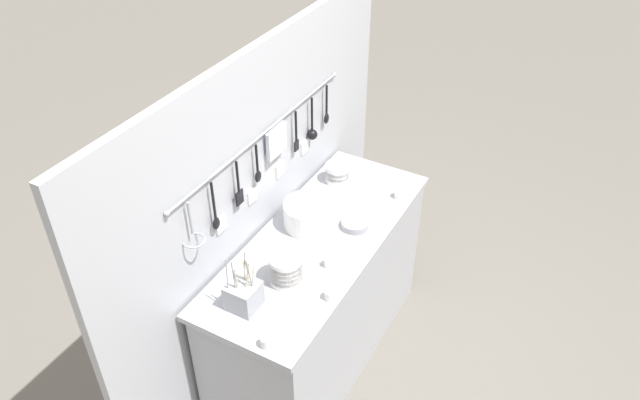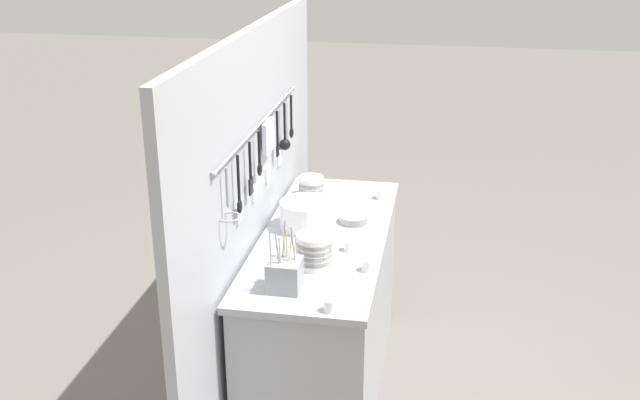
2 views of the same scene
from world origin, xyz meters
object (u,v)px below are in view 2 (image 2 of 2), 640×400
steel_mixing_bowl (354,219)px  cup_back_right (350,245)px  cup_by_caddy (330,305)px  bowl_stack_nested_right (311,186)px  cup_front_right (381,194)px  bowl_stack_tall_left (314,251)px  cup_front_left (368,265)px  plate_stack (307,215)px  cutlery_caddy (285,274)px

steel_mixing_bowl → cup_back_right: 0.31m
cup_back_right → cup_by_caddy: bearing=-179.9°
bowl_stack_nested_right → steel_mixing_bowl: bearing=-139.7°
bowl_stack_nested_right → cup_by_caddy: bowl_stack_nested_right is taller
cup_front_right → cup_back_right: same height
bowl_stack_tall_left → cup_front_right: 0.85m
cup_front_left → cup_back_right: same height
plate_stack → cup_back_right: (-0.21, -0.23, -0.04)m
bowl_stack_nested_right → cup_front_right: bowl_stack_nested_right is taller
bowl_stack_tall_left → bowl_stack_nested_right: 0.82m
bowl_stack_tall_left → cutlery_caddy: bearing=160.4°
steel_mixing_bowl → cup_front_right: 0.35m
bowl_stack_tall_left → cup_front_right: (0.82, -0.20, -0.05)m
bowl_stack_nested_right → cutlery_caddy: bearing=-175.2°
cutlery_caddy → cup_back_right: (0.39, -0.20, -0.04)m
cutlery_caddy → cup_front_right: 1.07m
steel_mixing_bowl → cup_front_left: size_ratio=2.73×
bowl_stack_nested_right → cup_front_right: 0.36m
plate_stack → steel_mixing_bowl: (0.10, -0.21, -0.05)m
plate_stack → cup_back_right: size_ratio=4.94×
cup_front_left → cutlery_caddy: bearing=125.5°
bowl_stack_tall_left → plate_stack: 0.41m
bowl_stack_tall_left → plate_stack: bearing=15.4°
cup_back_right → cup_front_right: bearing=-6.4°
bowl_stack_tall_left → bowl_stack_nested_right: bearing=11.4°
cutlery_caddy → cup_by_caddy: bearing=-124.1°
plate_stack → bowl_stack_tall_left: bearing=-164.6°
steel_mixing_bowl → cup_back_right: size_ratio=2.73×
bowl_stack_tall_left → steel_mixing_bowl: bowl_stack_tall_left is taller
cutlery_caddy → cup_back_right: bearing=-27.0°
bowl_stack_nested_right → cup_front_left: 0.89m
bowl_stack_nested_right → cup_front_right: size_ratio=2.55×
cup_front_right → cutlery_caddy: bearing=165.2°
plate_stack → cutlery_caddy: cutlery_caddy is taller
bowl_stack_tall_left → steel_mixing_bowl: bearing=-11.7°
bowl_stack_tall_left → cup_front_left: (0.00, -0.23, -0.05)m
plate_stack → cutlery_caddy: 0.61m
cup_front_left → cup_front_right: (0.82, 0.03, 0.00)m
cutlery_caddy → bowl_stack_nested_right: bearing=4.8°
bowl_stack_nested_right → cup_by_caddy: (-1.15, -0.29, -0.03)m
bowl_stack_tall_left → cup_back_right: (0.18, -0.12, -0.05)m
plate_stack → cutlery_caddy: size_ratio=0.90×
cup_by_caddy → bowl_stack_nested_right: bearing=14.0°
cup_front_left → cup_by_caddy: size_ratio=1.00×
cup_by_caddy → plate_stack: bearing=17.4°
bowl_stack_tall_left → cup_front_left: size_ratio=2.94×
steel_mixing_bowl → cup_back_right: cup_back_right is taller
plate_stack → cup_front_right: (0.43, -0.30, -0.04)m
bowl_stack_tall_left → cup_front_right: size_ratio=2.94×
cutlery_caddy → cup_front_left: cutlery_caddy is taller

